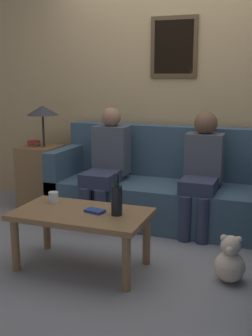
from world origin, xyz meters
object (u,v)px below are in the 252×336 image
at_px(person_left, 107,162).
at_px(person_right, 202,168).
at_px(couch_main, 161,189).
at_px(wine_bottle, 117,199).
at_px(drinking_glass, 53,197).
at_px(coffee_table, 82,220).
at_px(teddy_bear, 230,262).

height_order(person_left, person_right, person_left).
xyz_separation_m(person_left, person_right, (0.92, 0.03, 0.00)).
xyz_separation_m(couch_main, wine_bottle, (0.01, -1.22, 0.23)).
distance_m(wine_bottle, drinking_glass, 0.59).
xyz_separation_m(wine_bottle, person_left, (-0.51, 1.03, 0.04)).
relative_size(coffee_table, person_left, 0.89).
xyz_separation_m(coffee_table, person_right, (0.68, 1.09, 0.23)).
height_order(couch_main, wine_bottle, couch_main).
distance_m(wine_bottle, person_right, 1.14).
relative_size(couch_main, drinking_glass, 24.63).
bearing_deg(couch_main, person_right, -20.22).
xyz_separation_m(couch_main, coffee_table, (-0.26, -1.24, 0.05)).
relative_size(drinking_glass, person_left, 0.08).
xyz_separation_m(coffee_table, wine_bottle, (0.27, 0.02, 0.18)).
distance_m(coffee_table, person_right, 1.30).
bearing_deg(person_left, couch_main, 20.41).
relative_size(wine_bottle, drinking_glass, 3.54).
bearing_deg(wine_bottle, couch_main, 90.43).
bearing_deg(drinking_glass, person_left, 86.02).
relative_size(drinking_glass, teddy_bear, 0.25).
bearing_deg(person_right, person_left, -177.98).
height_order(wine_bottle, person_left, person_left).
distance_m(couch_main, teddy_bear, 1.36).
height_order(couch_main, drinking_glass, couch_main).
bearing_deg(wine_bottle, person_right, 68.91).
height_order(person_left, teddy_bear, person_left).
xyz_separation_m(coffee_table, drinking_glass, (-0.30, 0.13, 0.11)).
bearing_deg(couch_main, wine_bottle, -89.57).
distance_m(couch_main, drinking_glass, 1.26).
height_order(drinking_glass, person_left, person_left).
bearing_deg(couch_main, teddy_bear, -53.62).
bearing_deg(teddy_bear, person_right, 112.24).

